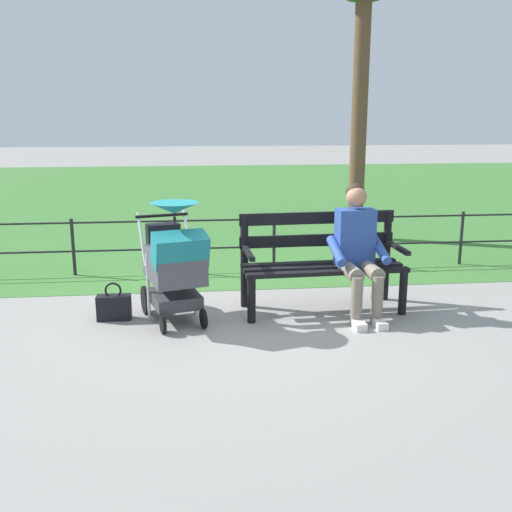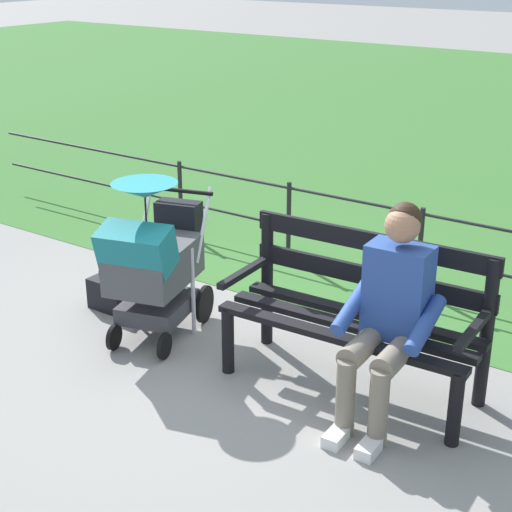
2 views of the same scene
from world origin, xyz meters
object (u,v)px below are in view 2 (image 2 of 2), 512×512
at_px(park_bench, 358,307).
at_px(person_on_bench, 389,310).
at_px(stroller, 153,258).
at_px(handbag, 108,294).

relative_size(park_bench, person_on_bench, 1.27).
height_order(stroller, handbag, stroller).
distance_m(person_on_bench, handbag, 2.41).
bearing_deg(park_bench, stroller, 9.46).
relative_size(park_bench, stroller, 1.41).
bearing_deg(stroller, handbag, -10.95).
relative_size(person_on_bench, handbag, 3.45).
xyz_separation_m(person_on_bench, handbag, (2.35, -0.10, -0.55)).
xyz_separation_m(park_bench, stroller, (1.45, 0.24, 0.07)).
height_order(park_bench, stroller, stroller).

